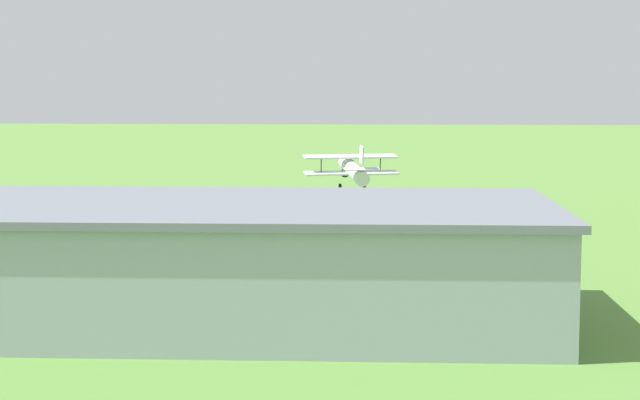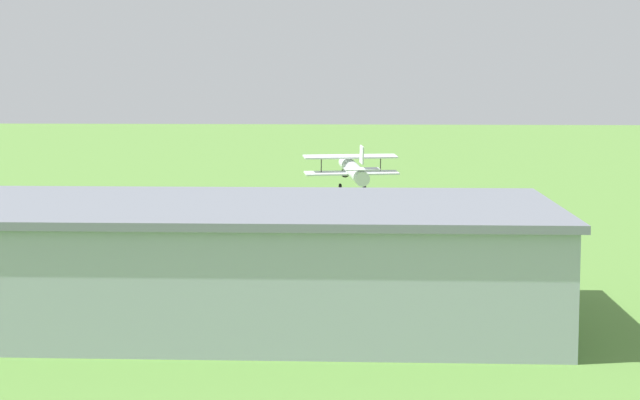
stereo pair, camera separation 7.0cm
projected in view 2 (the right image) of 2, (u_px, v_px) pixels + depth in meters
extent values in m
plane|color=#568438|center=(355.00, 216.00, 88.82)|extent=(400.00, 400.00, 0.00)
cube|color=#99A3AD|center=(225.00, 266.00, 49.29)|extent=(29.97, 14.76, 5.19)
cube|color=slate|center=(225.00, 206.00, 48.99)|extent=(30.58, 15.37, 0.35)
cube|color=#384251|center=(244.00, 251.00, 56.45)|extent=(10.00, 0.34, 4.25)
cylinder|color=silver|center=(354.00, 170.00, 81.59)|extent=(2.67, 7.04, 1.87)
cone|color=black|center=(345.00, 172.00, 85.34)|extent=(0.93, 0.94, 0.84)
cube|color=silver|center=(352.00, 173.00, 82.41)|extent=(7.44, 3.08, 0.28)
cube|color=silver|center=(350.00, 156.00, 82.82)|extent=(7.44, 3.08, 0.28)
cube|color=silver|center=(362.00, 155.00, 78.49)|extent=(0.38, 1.23, 1.42)
cube|color=silver|center=(362.00, 169.00, 78.48)|extent=(2.74, 1.48, 0.18)
cylinder|color=black|center=(364.00, 187.00, 82.42)|extent=(0.28, 0.66, 0.64)
cylinder|color=black|center=(340.00, 188.00, 82.11)|extent=(0.28, 0.66, 0.64)
cylinder|color=#332D28|center=(380.00, 164.00, 82.99)|extent=(0.13, 0.24, 1.29)
cylinder|color=#332D28|center=(321.00, 165.00, 82.23)|extent=(0.13, 0.24, 1.29)
cylinder|color=black|center=(12.00, 258.00, 65.50)|extent=(0.28, 0.66, 0.64)
cylinder|color=#B23333|center=(73.00, 261.00, 63.60)|extent=(0.34, 0.34, 0.86)
cylinder|color=#72338C|center=(72.00, 249.00, 63.52)|extent=(0.40, 0.40, 0.61)
sphere|color=beige|center=(72.00, 242.00, 63.48)|extent=(0.23, 0.23, 0.23)
cylinder|color=#72338C|center=(479.00, 263.00, 63.06)|extent=(0.41, 0.41, 0.83)
cylinder|color=orange|center=(479.00, 251.00, 62.99)|extent=(0.48, 0.48, 0.59)
sphere|color=brown|center=(479.00, 244.00, 62.94)|extent=(0.23, 0.23, 0.23)
cylinder|color=navy|center=(330.00, 253.00, 66.76)|extent=(0.34, 0.34, 0.82)
cylinder|color=orange|center=(330.00, 242.00, 66.69)|extent=(0.40, 0.40, 0.58)
sphere|color=beige|center=(330.00, 236.00, 66.64)|extent=(0.22, 0.22, 0.22)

